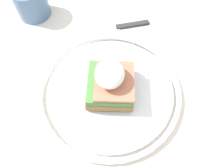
# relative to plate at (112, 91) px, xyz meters

# --- Properties ---
(ground_plane) EXTENTS (6.00, 6.00, 0.00)m
(ground_plane) POSITION_rel_plate_xyz_m (-0.03, 0.00, -0.76)
(ground_plane) COLOR gray
(dining_table) EXTENTS (1.14, 0.91, 0.76)m
(dining_table) POSITION_rel_plate_xyz_m (-0.03, 0.00, -0.11)
(dining_table) COLOR beige
(dining_table) RESTS_ON ground_plane
(plate) EXTENTS (0.29, 0.29, 0.02)m
(plate) POSITION_rel_plate_xyz_m (0.00, 0.00, 0.00)
(plate) COLOR silver
(plate) RESTS_ON dining_table
(sandwich) EXTENTS (0.10, 0.09, 0.08)m
(sandwich) POSITION_rel_plate_xyz_m (-0.00, 0.00, 0.04)
(sandwich) COLOR olive
(sandwich) RESTS_ON plate
(knife) EXTENTS (0.06, 0.17, 0.01)m
(knife) POSITION_rel_plate_xyz_m (0.18, -0.01, -0.01)
(knife) COLOR #2D2D2D
(knife) RESTS_ON dining_table
(cup) EXTENTS (0.08, 0.08, 0.07)m
(cup) POSITION_rel_plate_xyz_m (0.22, 0.20, 0.03)
(cup) COLOR slate
(cup) RESTS_ON dining_table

